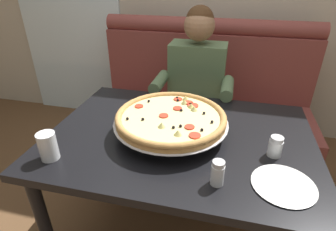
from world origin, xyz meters
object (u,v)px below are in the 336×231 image
Objects in this scene: pizza at (171,118)px; shaker_pepper_flakes at (217,174)px; shaker_oregano at (275,148)px; dining_table at (180,148)px; diner_main at (194,90)px; patio_chair at (87,55)px; booth_bench at (201,112)px; plate_near_left at (284,184)px; drinking_glass at (48,148)px.

pizza is 0.40m from shaker_pepper_flakes.
dining_table is at bearing 170.60° from shaker_oregano.
shaker_pepper_flakes is at bearing -134.07° from shaker_oregano.
diner_main reaches higher than patio_chair.
pizza is at bearing 129.36° from shaker_pepper_flakes.
shaker_pepper_flakes reaches higher than dining_table.
booth_bench reaches higher than plate_near_left.
plate_near_left is at bearing -84.57° from shaker_oregano.
booth_bench is at bearing 113.46° from shaker_oregano.
patio_chair is (-1.78, 2.21, -0.28)m from shaker_pepper_flakes.
patio_chair is at bearing 148.67° from booth_bench.
patio_chair is (-1.06, 2.22, -0.29)m from drinking_glass.
shaker_oregano is 0.98m from drinking_glass.
plate_near_left is at bearing -69.20° from booth_bench.
booth_bench is 1.39× the size of diner_main.
dining_table is 2.46m from patio_chair.
booth_bench is 1.84m from patio_chair.
drinking_glass is (-0.51, -0.32, 0.14)m from dining_table.
shaker_pepper_flakes is 0.43× the size of plate_near_left.
diner_main is at bearing 117.38° from plate_near_left.
shaker_pepper_flakes is at bearing -51.13° from patio_chair.
shaker_oregano is 2.82m from patio_chair.
dining_table is 2.31× the size of pizza.
drinking_glass reaches higher than shaker_oregano.
patio_chair is at bearing 129.67° from dining_table.
diner_main is 1.01m from shaker_pepper_flakes.
shaker_pepper_flakes is at bearing 0.83° from drinking_glass.
drinking_glass reaches higher than patio_chair.
patio_chair is at bearing 133.21° from plate_near_left.
shaker_oregano is 0.33m from shaker_pepper_flakes.
pizza is (-0.05, -0.94, 0.44)m from booth_bench.
shaker_pepper_flakes is 2.85m from patio_chair.
plate_near_left is at bearing -30.08° from dining_table.
pizza is at bearing 34.52° from drinking_glass.
dining_table is 0.62m from drinking_glass.
drinking_glass is (-0.95, -0.25, 0.01)m from shaker_oregano.
patio_chair is (-1.54, 1.22, -0.19)m from diner_main.
shaker_oregano is (0.48, -0.07, -0.05)m from pizza.
booth_bench is 0.41m from diner_main.
diner_main is 10.21× the size of drinking_glass.
shaker_pepper_flakes is (0.21, -1.25, 0.40)m from booth_bench.
booth_bench is 1.04m from pizza.
shaker_pepper_flakes is (0.25, -0.31, -0.04)m from pizza.
diner_main reaches higher than shaker_pepper_flakes.
drinking_glass is at bearing -64.44° from patio_chair.
pizza is 0.56m from drinking_glass.
plate_near_left is at bearing 3.40° from drinking_glass.
shaker_oregano is at bearing -9.40° from dining_table.
pizza is 5.34× the size of shaker_pepper_flakes.
dining_table is 10.41× the size of drinking_glass.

